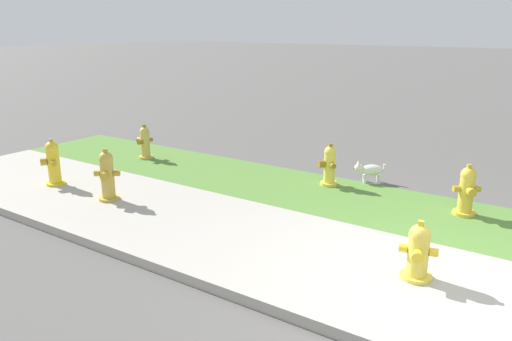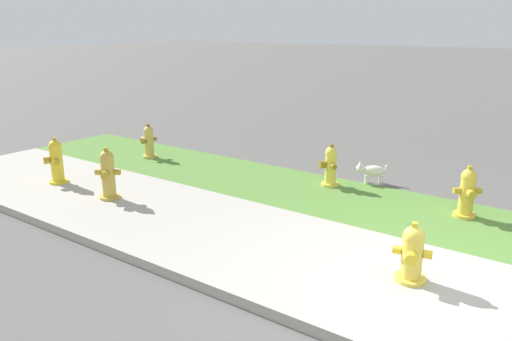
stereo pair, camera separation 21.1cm
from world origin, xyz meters
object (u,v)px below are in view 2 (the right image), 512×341
at_px(fire_hydrant_across_street, 412,254).
at_px(fire_hydrant_far_end, 149,142).
at_px(fire_hydrant_mid_block, 56,161).
at_px(fire_hydrant_near_corner, 467,193).
at_px(fire_hydrant_by_grass_verge, 108,174).
at_px(fire_hydrant_at_driveway, 330,166).
at_px(small_white_dog, 371,171).

xyz_separation_m(fire_hydrant_across_street, fire_hydrant_far_end, (-6.08, 1.94, 0.02)).
xyz_separation_m(fire_hydrant_mid_block, fire_hydrant_near_corner, (6.06, 2.43, -0.03)).
distance_m(fire_hydrant_by_grass_verge, fire_hydrant_far_end, 2.52).
distance_m(fire_hydrant_across_street, fire_hydrant_far_end, 6.38).
xyz_separation_m(fire_hydrant_at_driveway, fire_hydrant_near_corner, (2.22, -0.16, 0.01)).
bearing_deg(fire_hydrant_mid_block, fire_hydrant_by_grass_verge, -149.57).
distance_m(fire_hydrant_mid_block, fire_hydrant_far_end, 2.10).
relative_size(fire_hydrant_across_street, fire_hydrant_at_driveway, 0.92).
height_order(fire_hydrant_mid_block, fire_hydrant_far_end, fire_hydrant_mid_block).
relative_size(fire_hydrant_far_end, fire_hydrant_near_corner, 0.93).
distance_m(fire_hydrant_at_driveway, fire_hydrant_near_corner, 2.22).
bearing_deg(small_white_dog, fire_hydrant_far_end, -15.64).
bearing_deg(fire_hydrant_at_driveway, fire_hydrant_near_corner, -141.57).
height_order(fire_hydrant_across_street, fire_hydrant_by_grass_verge, fire_hydrant_by_grass_verge).
xyz_separation_m(fire_hydrant_far_end, small_white_dog, (4.37, 1.01, -0.11)).
height_order(fire_hydrant_far_end, small_white_dog, fire_hydrant_far_end).
relative_size(fire_hydrant_across_street, fire_hydrant_near_corner, 0.89).
bearing_deg(fire_hydrant_across_street, fire_hydrant_at_driveway, -61.59).
bearing_deg(fire_hydrant_near_corner, small_white_dog, -56.31).
height_order(fire_hydrant_across_street, fire_hydrant_mid_block, fire_hydrant_mid_block).
bearing_deg(fire_hydrant_across_street, fire_hydrant_by_grass_verge, -11.98).
bearing_deg(fire_hydrant_near_corner, fire_hydrant_at_driveway, -38.67).
bearing_deg(fire_hydrant_at_driveway, fire_hydrant_across_street, 175.02).
xyz_separation_m(fire_hydrant_across_street, fire_hydrant_mid_block, (-6.06, -0.16, 0.07)).
xyz_separation_m(fire_hydrant_across_street, small_white_dog, (-1.71, 2.95, -0.09)).
bearing_deg(fire_hydrant_at_driveway, fire_hydrant_mid_block, 76.57).
relative_size(fire_hydrant_by_grass_verge, small_white_dog, 1.70).
bearing_deg(fire_hydrant_near_corner, fire_hydrant_far_end, -31.45).
distance_m(fire_hydrant_across_street, fire_hydrant_near_corner, 2.27).
xyz_separation_m(fire_hydrant_by_grass_verge, small_white_dog, (2.98, 3.12, -0.18)).
xyz_separation_m(fire_hydrant_across_street, fire_hydrant_at_driveway, (-2.22, 2.43, 0.03)).
height_order(fire_hydrant_at_driveway, small_white_dog, fire_hydrant_at_driveway).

